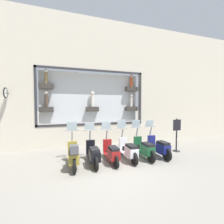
% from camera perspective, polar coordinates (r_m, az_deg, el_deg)
% --- Properties ---
extents(ground_plane, '(120.00, 120.00, 0.00)m').
position_cam_1_polar(ground_plane, '(5.91, -0.38, -20.70)').
color(ground_plane, gray).
extents(building_facade, '(1.18, 36.00, 7.34)m').
position_cam_1_polar(building_facade, '(9.04, -7.37, 11.45)').
color(building_facade, beige).
rests_on(building_facade, ground_plane).
extents(scooter_navy_0, '(1.81, 0.61, 1.59)m').
position_cam_1_polar(scooter_navy_0, '(7.28, 17.52, -12.59)').
color(scooter_navy_0, black).
rests_on(scooter_navy_0, ground_plane).
extents(scooter_green_1, '(1.81, 0.60, 1.62)m').
position_cam_1_polar(scooter_green_1, '(6.89, 12.24, -13.43)').
color(scooter_green_1, black).
rests_on(scooter_green_1, ground_plane).
extents(scooter_white_2, '(1.80, 0.60, 1.65)m').
position_cam_1_polar(scooter_white_2, '(6.56, 6.32, -14.26)').
color(scooter_white_2, black).
rests_on(scooter_white_2, ground_plane).
extents(scooter_red_3, '(1.79, 0.61, 1.60)m').
position_cam_1_polar(scooter_red_3, '(6.30, -0.17, -15.09)').
color(scooter_red_3, black).
rests_on(scooter_red_3, ground_plane).
extents(scooter_black_4, '(1.80, 0.60, 1.54)m').
position_cam_1_polar(scooter_black_4, '(6.12, -7.20, -15.54)').
color(scooter_black_4, black).
rests_on(scooter_black_4, ground_plane).
extents(scooter_olive_5, '(1.80, 0.60, 1.64)m').
position_cam_1_polar(scooter_olive_5, '(5.97, -14.52, -15.60)').
color(scooter_olive_5, black).
rests_on(scooter_olive_5, ground_plane).
extents(shop_sign_post, '(0.36, 0.45, 1.66)m').
position_cam_1_polar(shop_sign_post, '(8.31, 23.41, -7.59)').
color(shop_sign_post, '#232326').
rests_on(shop_sign_post, ground_plane).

